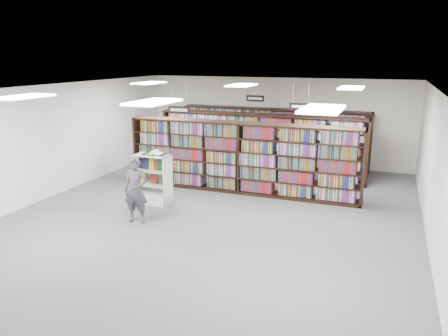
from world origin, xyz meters
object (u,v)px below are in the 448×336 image
(open_book, at_px, (154,153))
(shopper, at_px, (136,190))
(bookshelf_row_near, at_px, (241,158))
(endcap_display, at_px, (154,186))

(open_book, distance_m, shopper, 1.61)
(open_book, bearing_deg, bookshelf_row_near, 43.06)
(endcap_display, xyz_separation_m, open_book, (0.05, 0.03, 0.93))
(bookshelf_row_near, bearing_deg, open_book, -136.47)
(bookshelf_row_near, relative_size, endcap_display, 5.08)
(endcap_display, distance_m, shopper, 1.52)
(bookshelf_row_near, distance_m, shopper, 3.62)
(endcap_display, relative_size, open_book, 2.04)
(open_book, bearing_deg, shopper, -79.07)
(endcap_display, height_order, open_book, open_book)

